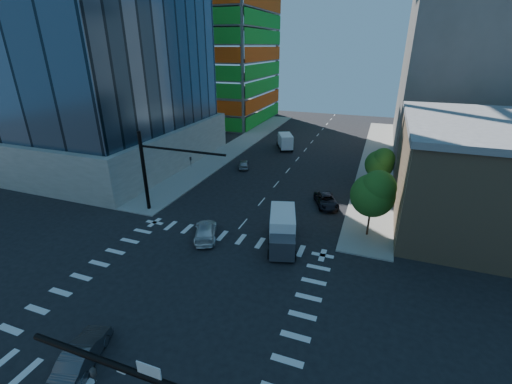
% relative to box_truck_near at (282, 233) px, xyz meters
% --- Properties ---
extents(ground, '(160.00, 160.00, 0.00)m').
position_rel_box_truck_near_xyz_m(ground, '(-5.09, -9.26, -1.36)').
color(ground, black).
rests_on(ground, ground).
extents(road_markings, '(20.00, 20.00, 0.01)m').
position_rel_box_truck_near_xyz_m(road_markings, '(-5.09, -9.26, -1.36)').
color(road_markings, silver).
rests_on(road_markings, ground).
extents(sidewalk_ne, '(5.00, 60.00, 0.15)m').
position_rel_box_truck_near_xyz_m(sidewalk_ne, '(7.41, 30.74, -1.29)').
color(sidewalk_ne, '#989690').
rests_on(sidewalk_ne, ground).
extents(sidewalk_nw, '(5.00, 60.00, 0.15)m').
position_rel_box_truck_near_xyz_m(sidewalk_nw, '(-17.59, 30.74, -1.29)').
color(sidewalk_nw, '#989690').
rests_on(sidewalk_nw, ground).
extents(construction_building, '(25.16, 34.50, 70.60)m').
position_rel_box_truck_near_xyz_m(construction_building, '(-32.51, 52.67, 23.25)').
color(construction_building, slate).
rests_on(construction_building, ground).
extents(commercial_building, '(20.50, 22.50, 10.60)m').
position_rel_box_truck_near_xyz_m(commercial_building, '(19.91, 12.74, 3.95)').
color(commercial_building, '#8F7353').
rests_on(commercial_building, ground).
extents(bg_building_ne, '(24.00, 30.00, 28.00)m').
position_rel_box_truck_near_xyz_m(bg_building_ne, '(21.91, 45.74, 12.64)').
color(bg_building_ne, '#5D5A54').
rests_on(bg_building_ne, ground).
extents(signal_mast_nw, '(10.20, 0.40, 9.00)m').
position_rel_box_truck_near_xyz_m(signal_mast_nw, '(-15.09, 2.24, 4.13)').
color(signal_mast_nw, black).
rests_on(signal_mast_nw, sidewalk_nw).
extents(tree_south, '(4.16, 4.16, 6.82)m').
position_rel_box_truck_near_xyz_m(tree_south, '(7.53, 4.64, 3.32)').
color(tree_south, '#382316').
rests_on(tree_south, sidewalk_ne).
extents(tree_north, '(3.54, 3.52, 5.78)m').
position_rel_box_truck_near_xyz_m(tree_north, '(7.83, 16.64, 2.62)').
color(tree_north, '#382316').
rests_on(tree_north, sidewalk_ne).
extents(car_nb_far, '(3.88, 5.33, 1.35)m').
position_rel_box_truck_near_xyz_m(car_nb_far, '(2.42, 10.27, -0.69)').
color(car_nb_far, black).
rests_on(car_nb_far, ground).
extents(car_sb_near, '(3.95, 5.40, 1.45)m').
position_rel_box_truck_near_xyz_m(car_sb_near, '(-7.46, -1.12, -0.64)').
color(car_sb_near, white).
rests_on(car_sb_near, ground).
extents(car_sb_mid, '(2.73, 4.07, 1.29)m').
position_rel_box_truck_near_xyz_m(car_sb_mid, '(-11.84, 19.57, -0.72)').
color(car_sb_mid, '#97999E').
rests_on(car_sb_mid, ground).
extents(car_sb_cross, '(2.78, 4.73, 1.47)m').
position_rel_box_truck_near_xyz_m(car_sb_cross, '(-7.40, -16.53, -0.63)').
color(car_sb_cross, '#414145').
rests_on(car_sb_cross, ground).
extents(box_truck_near, '(4.02, 6.34, 3.08)m').
position_rel_box_truck_near_xyz_m(box_truck_near, '(0.00, 0.00, 0.00)').
color(box_truck_near, black).
rests_on(box_truck_near, ground).
extents(box_truck_far, '(4.35, 5.86, 2.83)m').
position_rel_box_truck_near_xyz_m(box_truck_far, '(-8.91, 32.29, -0.11)').
color(box_truck_far, black).
rests_on(box_truck_far, ground).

